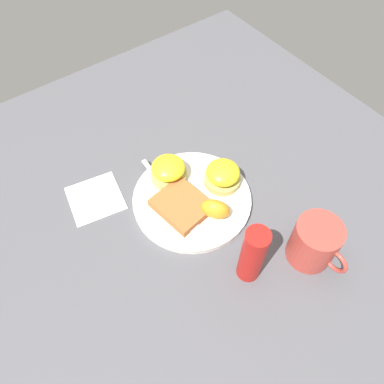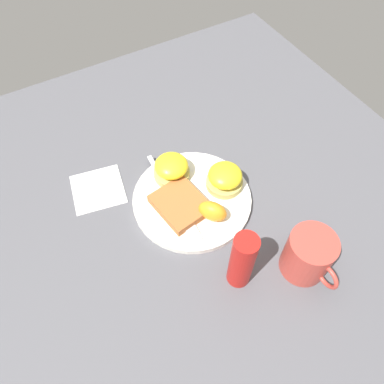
% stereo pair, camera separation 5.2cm
% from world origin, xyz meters
% --- Properties ---
extents(ground_plane, '(1.10, 1.10, 0.00)m').
position_xyz_m(ground_plane, '(0.00, 0.00, 0.00)').
color(ground_plane, '#4C4C51').
extents(plate, '(0.25, 0.25, 0.01)m').
position_xyz_m(plate, '(0.00, 0.00, 0.01)').
color(plate, silver).
rests_on(plate, ground_plane).
extents(sandwich_benedict_left, '(0.08, 0.08, 0.05)m').
position_xyz_m(sandwich_benedict_left, '(0.01, 0.08, 0.04)').
color(sandwich_benedict_left, tan).
rests_on(sandwich_benedict_left, plate).
extents(sandwich_benedict_right, '(0.08, 0.08, 0.05)m').
position_xyz_m(sandwich_benedict_right, '(-0.07, -0.01, 0.04)').
color(sandwich_benedict_right, tan).
rests_on(sandwich_benedict_right, plate).
extents(hashbrown_patty, '(0.12, 0.11, 0.02)m').
position_xyz_m(hashbrown_patty, '(0.01, -0.03, 0.02)').
color(hashbrown_patty, '#A15B2D').
rests_on(hashbrown_patty, plate).
extents(orange_wedge, '(0.07, 0.06, 0.04)m').
position_xyz_m(orange_wedge, '(0.06, 0.01, 0.04)').
color(orange_wedge, orange).
rests_on(orange_wedge, plate).
extents(fork, '(0.24, 0.03, 0.00)m').
position_xyz_m(fork, '(-0.01, -0.04, 0.02)').
color(fork, silver).
rests_on(fork, plate).
extents(cup, '(0.12, 0.09, 0.10)m').
position_xyz_m(cup, '(0.24, 0.11, 0.05)').
color(cup, '#B23D33').
rests_on(cup, ground_plane).
extents(napkin, '(0.13, 0.13, 0.00)m').
position_xyz_m(napkin, '(-0.13, -0.17, 0.00)').
color(napkin, white).
rests_on(napkin, ground_plane).
extents(condiment_bottle, '(0.04, 0.04, 0.15)m').
position_xyz_m(condiment_bottle, '(0.19, -0.01, 0.07)').
color(condiment_bottle, '#B21914').
rests_on(condiment_bottle, ground_plane).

